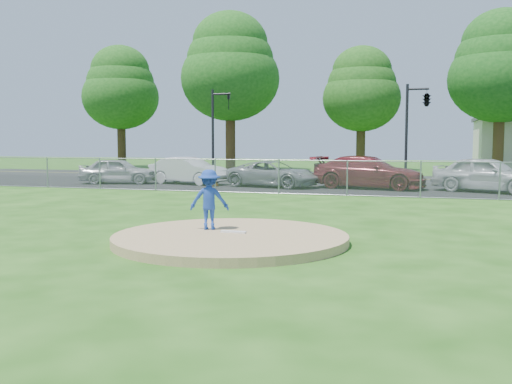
# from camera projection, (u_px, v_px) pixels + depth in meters

# --- Properties ---
(ground) EXTENTS (120.00, 120.00, 0.00)m
(ground) POSITION_uv_depth(u_px,v_px,m) (315.00, 200.00, 22.64)
(ground) COLOR #1C4B10
(ground) RESTS_ON ground
(pitchers_mound) EXTENTS (5.40, 5.40, 0.20)m
(pitchers_mound) POSITION_uv_depth(u_px,v_px,m) (231.00, 238.00, 13.11)
(pitchers_mound) COLOR #A18358
(pitchers_mound) RESTS_ON ground
(pitching_rubber) EXTENTS (0.60, 0.15, 0.04)m
(pitching_rubber) POSITION_uv_depth(u_px,v_px,m) (233.00, 232.00, 13.29)
(pitching_rubber) COLOR white
(pitching_rubber) RESTS_ON pitchers_mound
(chain_link_fence) EXTENTS (40.00, 0.06, 1.50)m
(chain_link_fence) POSITION_uv_depth(u_px,v_px,m) (324.00, 178.00, 24.48)
(chain_link_fence) COLOR gray
(chain_link_fence) RESTS_ON ground
(parking_lot) EXTENTS (50.00, 8.00, 0.01)m
(parking_lot) POSITION_uv_depth(u_px,v_px,m) (340.00, 187.00, 28.83)
(parking_lot) COLOR black
(parking_lot) RESTS_ON ground
(street) EXTENTS (60.00, 7.00, 0.01)m
(street) POSITION_uv_depth(u_px,v_px,m) (358.00, 178.00, 35.98)
(street) COLOR black
(street) RESTS_ON ground
(tree_far_left) EXTENTS (6.72, 6.72, 10.74)m
(tree_far_left) POSITION_uv_depth(u_px,v_px,m) (121.00, 87.00, 50.32)
(tree_far_left) COLOR #342113
(tree_far_left) RESTS_ON ground
(tree_left) EXTENTS (7.84, 7.84, 12.53)m
(tree_left) POSITION_uv_depth(u_px,v_px,m) (230.00, 66.00, 45.11)
(tree_left) COLOR #3D2616
(tree_left) RESTS_ON ground
(tree_center) EXTENTS (6.16, 6.16, 9.84)m
(tree_center) POSITION_uv_depth(u_px,v_px,m) (362.00, 89.00, 45.22)
(tree_center) COLOR #372614
(tree_center) RESTS_ON ground
(tree_right) EXTENTS (7.28, 7.28, 11.63)m
(tree_right) POSITION_uv_depth(u_px,v_px,m) (501.00, 66.00, 40.30)
(tree_right) COLOR #3C2816
(tree_right) RESTS_ON ground
(traffic_signal_left) EXTENTS (1.28, 0.20, 5.60)m
(traffic_signal_left) POSITION_uv_depth(u_px,v_px,m) (216.00, 125.00, 36.32)
(traffic_signal_left) COLOR black
(traffic_signal_left) RESTS_ON ground
(traffic_signal_center) EXTENTS (1.42, 2.48, 5.60)m
(traffic_signal_center) POSITION_uv_depth(u_px,v_px,m) (425.00, 101.00, 32.51)
(traffic_signal_center) COLOR black
(traffic_signal_center) RESTS_ON ground
(pitcher) EXTENTS (1.04, 0.75, 1.45)m
(pitcher) POSITION_uv_depth(u_px,v_px,m) (209.00, 200.00, 13.74)
(pitcher) COLOR #1C3C9A
(pitcher) RESTS_ON pitchers_mound
(traffic_cone) EXTENTS (0.36, 0.36, 0.71)m
(traffic_cone) POSITION_uv_depth(u_px,v_px,m) (215.00, 179.00, 29.71)
(traffic_cone) COLOR #FF640D
(traffic_cone) RESTS_ON parking_lot
(parked_car_silver) EXTENTS (4.43, 2.73, 1.41)m
(parked_car_silver) POSITION_uv_depth(u_px,v_px,m) (118.00, 171.00, 31.21)
(parked_car_silver) COLOR #ACACB0
(parked_car_silver) RESTS_ON parking_lot
(parked_car_white) EXTENTS (4.67, 2.53, 1.46)m
(parked_car_white) POSITION_uv_depth(u_px,v_px,m) (188.00, 171.00, 30.81)
(parked_car_white) COLOR silver
(parked_car_white) RESTS_ON parking_lot
(parked_car_gray) EXTENTS (5.11, 3.25, 1.31)m
(parked_car_gray) POSITION_uv_depth(u_px,v_px,m) (274.00, 174.00, 28.89)
(parked_car_gray) COLOR gray
(parked_car_gray) RESTS_ON parking_lot
(parked_car_darkred) EXTENTS (5.80, 3.11, 1.60)m
(parked_car_darkred) POSITION_uv_depth(u_px,v_px,m) (369.00, 172.00, 27.92)
(parked_car_darkred) COLOR maroon
(parked_car_darkred) RESTS_ON parking_lot
(parked_car_pearl) EXTENTS (5.16, 3.72, 1.63)m
(parked_car_pearl) POSITION_uv_depth(u_px,v_px,m) (487.00, 174.00, 25.88)
(parked_car_pearl) COLOR #BABCBF
(parked_car_pearl) RESTS_ON parking_lot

